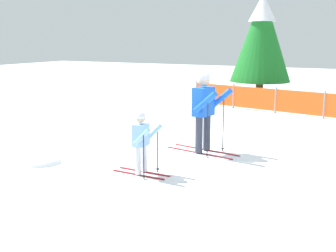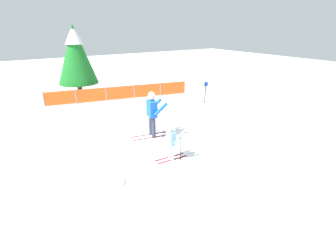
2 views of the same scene
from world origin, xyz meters
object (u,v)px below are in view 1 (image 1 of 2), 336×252
at_px(safety_fence, 299,102).
at_px(skier_adult, 204,104).
at_px(skier_child, 142,138).
at_px(conifer_far, 262,36).

bearing_deg(safety_fence, skier_adult, -100.55).
bearing_deg(skier_adult, skier_child, -92.07).
relative_size(skier_adult, safety_fence, 0.22).
relative_size(skier_adult, skier_child, 1.52).
xyz_separation_m(skier_adult, skier_child, (-0.44, -2.00, -0.39)).
bearing_deg(skier_adult, conifer_far, 106.23).
distance_m(skier_adult, conifer_far, 7.77).
xyz_separation_m(skier_child, safety_fence, (1.50, 7.72, -0.25)).
relative_size(safety_fence, conifer_far, 1.92).
distance_m(skier_child, safety_fence, 7.87).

